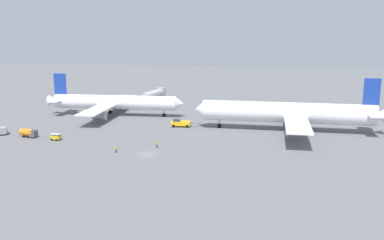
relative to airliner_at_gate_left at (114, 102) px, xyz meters
The scene contains 10 objects.
ground_plane 51.23m from the airliner_at_gate_left, 57.60° to the right, with size 600.00×600.00×0.00m, color slate.
airliner_at_gate_left is the anchor object (origin of this frame).
airliner_being_pushed 60.53m from the airliner_at_gate_left, 10.20° to the right, with size 54.96×47.16×15.96m.
pushback_tug 30.07m from the airliner_at_gate_left, 23.88° to the right, with size 9.21×3.92×2.88m.
gse_container_dolly_flat 38.73m from the airliner_at_gate_left, 119.89° to the right, with size 3.61×3.88×2.15m.
gse_baggage_cart_trailing 36.12m from the airliner_at_gate_left, 91.70° to the right, with size 2.85×1.80×1.71m.
gse_fuel_bowser_stubby 36.31m from the airliner_at_gate_left, 106.04° to the right, with size 5.05×2.34×2.40m.
ground_crew_wing_walker_right 46.47m from the airliner_at_gate_left, 53.23° to the right, with size 0.40×0.43×1.68m.
ground_crew_marshaller_foreground 47.83m from the airliner_at_gate_left, 65.77° to the right, with size 0.50×0.36×1.59m.
jet_bridge 28.59m from the airliner_at_gate_left, 77.24° to the left, with size 5.47×17.93×6.08m.
Camera 1 is at (30.61, -86.38, 26.85)m, focal length 37.50 mm.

